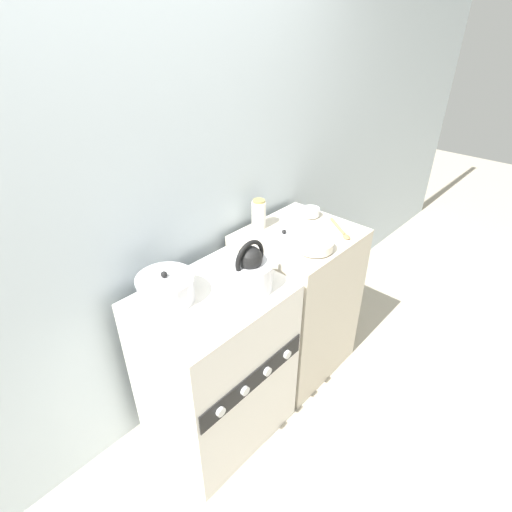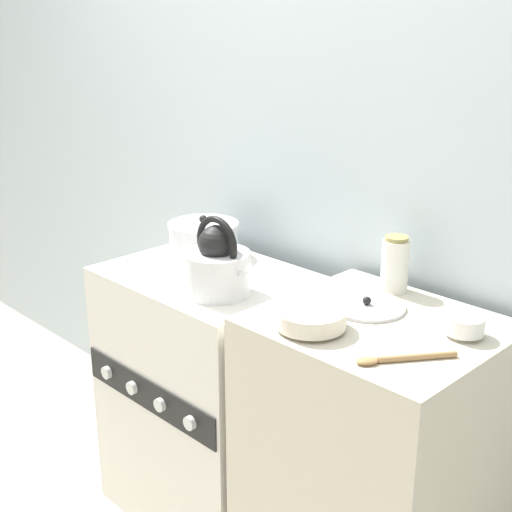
{
  "view_description": "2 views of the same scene",
  "coord_description": "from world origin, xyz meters",
  "px_view_note": "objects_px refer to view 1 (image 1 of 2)",
  "views": [
    {
      "loc": [
        -0.91,
        -0.85,
        1.99
      ],
      "look_at": [
        0.29,
        0.26,
        0.98
      ],
      "focal_mm": 28.0,
      "sensor_mm": 36.0,
      "label": 1
    },
    {
      "loc": [
        1.67,
        -1.17,
        1.73
      ],
      "look_at": [
        0.24,
        0.24,
        1.04
      ],
      "focal_mm": 50.0,
      "sensor_mm": 36.0,
      "label": 2
    }
  ],
  "objects_px": {
    "stove": "(217,367)",
    "enamel_bowl": "(315,245)",
    "storage_jar": "(259,214)",
    "loose_pot_lid": "(284,234)",
    "kettle": "(250,271)",
    "cooking_pot": "(166,288)",
    "small_ceramic_bowl": "(311,212)"
  },
  "relations": [
    {
      "from": "stove",
      "to": "small_ceramic_bowl",
      "type": "xyz_separation_m",
      "value": [
        0.88,
        0.1,
        0.52
      ]
    },
    {
      "from": "storage_jar",
      "to": "cooking_pot",
      "type": "bearing_deg",
      "value": -170.79
    },
    {
      "from": "kettle",
      "to": "storage_jar",
      "type": "xyz_separation_m",
      "value": [
        0.41,
        0.33,
        0.03
      ]
    },
    {
      "from": "kettle",
      "to": "loose_pot_lid",
      "type": "xyz_separation_m",
      "value": [
        0.44,
        0.16,
        -0.05
      ]
    },
    {
      "from": "small_ceramic_bowl",
      "to": "loose_pot_lid",
      "type": "height_order",
      "value": "small_ceramic_bowl"
    },
    {
      "from": "loose_pot_lid",
      "to": "enamel_bowl",
      "type": "bearing_deg",
      "value": -94.52
    },
    {
      "from": "small_ceramic_bowl",
      "to": "storage_jar",
      "type": "xyz_separation_m",
      "value": [
        -0.31,
        0.13,
        0.05
      ]
    },
    {
      "from": "loose_pot_lid",
      "to": "cooking_pot",
      "type": "bearing_deg",
      "value": 176.5
    },
    {
      "from": "cooking_pot",
      "to": "enamel_bowl",
      "type": "distance_m",
      "value": 0.77
    },
    {
      "from": "stove",
      "to": "small_ceramic_bowl",
      "type": "height_order",
      "value": "small_ceramic_bowl"
    },
    {
      "from": "stove",
      "to": "storage_jar",
      "type": "xyz_separation_m",
      "value": [
        0.57,
        0.23,
        0.57
      ]
    },
    {
      "from": "small_ceramic_bowl",
      "to": "cooking_pot",
      "type": "bearing_deg",
      "value": 179.07
    },
    {
      "from": "enamel_bowl",
      "to": "loose_pot_lid",
      "type": "height_order",
      "value": "enamel_bowl"
    },
    {
      "from": "storage_jar",
      "to": "enamel_bowl",
      "type": "bearing_deg",
      "value": -88.91
    },
    {
      "from": "small_ceramic_bowl",
      "to": "loose_pot_lid",
      "type": "distance_m",
      "value": 0.29
    },
    {
      "from": "cooking_pot",
      "to": "small_ceramic_bowl",
      "type": "bearing_deg",
      "value": -0.93
    },
    {
      "from": "stove",
      "to": "cooking_pot",
      "type": "height_order",
      "value": "cooking_pot"
    },
    {
      "from": "stove",
      "to": "enamel_bowl",
      "type": "distance_m",
      "value": 0.79
    },
    {
      "from": "stove",
      "to": "kettle",
      "type": "distance_m",
      "value": 0.58
    },
    {
      "from": "stove",
      "to": "storage_jar",
      "type": "bearing_deg",
      "value": 22.26
    },
    {
      "from": "cooking_pot",
      "to": "loose_pot_lid",
      "type": "distance_m",
      "value": 0.75
    },
    {
      "from": "kettle",
      "to": "cooking_pot",
      "type": "height_order",
      "value": "kettle"
    },
    {
      "from": "cooking_pot",
      "to": "storage_jar",
      "type": "distance_m",
      "value": 0.73
    },
    {
      "from": "stove",
      "to": "storage_jar",
      "type": "distance_m",
      "value": 0.84
    },
    {
      "from": "small_ceramic_bowl",
      "to": "loose_pot_lid",
      "type": "bearing_deg",
      "value": -174.17
    },
    {
      "from": "enamel_bowl",
      "to": "storage_jar",
      "type": "distance_m",
      "value": 0.38
    },
    {
      "from": "enamel_bowl",
      "to": "kettle",
      "type": "bearing_deg",
      "value": 172.77
    },
    {
      "from": "kettle",
      "to": "cooking_pot",
      "type": "xyz_separation_m",
      "value": [
        -0.31,
        0.21,
        -0.03
      ]
    },
    {
      "from": "kettle",
      "to": "loose_pot_lid",
      "type": "bearing_deg",
      "value": 20.46
    },
    {
      "from": "enamel_bowl",
      "to": "loose_pot_lid",
      "type": "distance_m",
      "value": 0.22
    },
    {
      "from": "kettle",
      "to": "small_ceramic_bowl",
      "type": "relative_size",
      "value": 2.47
    },
    {
      "from": "stove",
      "to": "enamel_bowl",
      "type": "relative_size",
      "value": 4.96
    }
  ]
}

